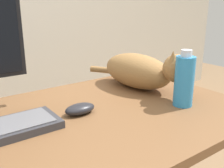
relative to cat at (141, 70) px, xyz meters
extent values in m
cube|color=brown|center=(-0.49, -0.13, -0.10)|extent=(1.44, 0.73, 0.03)
cube|color=brown|center=(0.17, 0.18, -0.46)|extent=(0.06, 0.06, 0.70)
ellipsoid|color=olive|center=(0.00, 0.02, -0.01)|extent=(0.21, 0.37, 0.15)
sphere|color=olive|center=(0.01, -0.19, 0.04)|extent=(0.11, 0.11, 0.11)
cone|color=olive|center=(0.04, -0.19, 0.09)|extent=(0.04, 0.04, 0.04)
cone|color=olive|center=(-0.02, -0.19, 0.09)|extent=(0.04, 0.04, 0.04)
cylinder|color=olive|center=(0.02, 0.29, -0.06)|extent=(0.13, 0.17, 0.03)
ellipsoid|color=#232328|center=(-0.36, -0.09, -0.06)|extent=(0.11, 0.06, 0.04)
cylinder|color=#2D8CD1|center=(-0.01, -0.25, 0.01)|extent=(0.07, 0.07, 0.18)
cylinder|color=silver|center=(-0.01, -0.25, 0.12)|extent=(0.04, 0.04, 0.02)
camera|label=1|loc=(-0.78, -0.84, 0.29)|focal=42.80mm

